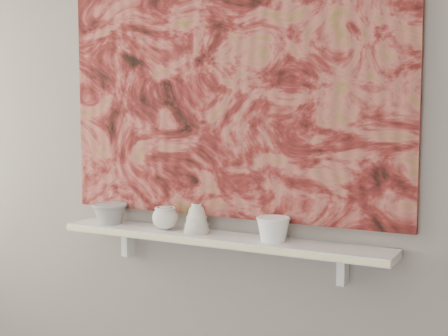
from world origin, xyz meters
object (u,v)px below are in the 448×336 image
Objects in this scene: shelf at (218,239)px; bowl_grey at (110,213)px; bell_vessel at (197,218)px; bowl_white at (273,229)px; cup_cream at (165,218)px; painting at (228,81)px.

bowl_grey is at bearing 180.00° from shelf.
bowl_white is at bearing 0.00° from bell_vessel.
bowl_white is (0.34, 0.00, -0.01)m from bell_vessel.
bowl_grey is 0.77m from bowl_white.
cup_cream is at bearing 0.00° from bowl_grey.
painting reaches higher than bowl_white.
shelf is 0.25m from bowl_white.
bell_vessel is at bearing 180.00° from shelf.
bell_vessel reaches higher than bowl_grey.
shelf is 10.85× the size of bowl_white.
bell_vessel reaches higher than bowl_white.
bowl_white is (0.24, 0.00, 0.06)m from shelf.
bowl_grey is 0.29m from cup_cream.
cup_cream is 0.89× the size of bell_vessel.
bowl_white is at bearing 0.00° from bowl_grey.
shelf is 13.09× the size of cup_cream.
painting is 0.62m from cup_cream.
bowl_white is (0.24, -0.08, -0.56)m from painting.
painting is 14.02× the size of cup_cream.
bowl_white is at bearing 0.00° from cup_cream.
bowl_grey is at bearing 180.00° from bell_vessel.
painting is 0.56m from bell_vessel.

